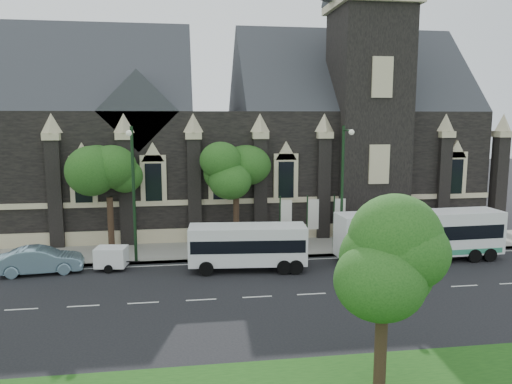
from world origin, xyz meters
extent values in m
plane|color=black|center=(0.00, 0.00, 0.00)|extent=(160.00, 160.00, 0.00)
cube|color=gray|center=(0.00, 9.50, 0.07)|extent=(80.00, 5.00, 0.15)
cube|color=black|center=(4.00, 19.50, 5.00)|extent=(40.00, 15.00, 10.00)
cube|color=#32353B|center=(-8.00, 19.50, 10.00)|extent=(16.00, 15.00, 15.00)
cube|color=#32353B|center=(14.00, 19.50, 10.00)|extent=(20.00, 15.00, 15.00)
cube|color=#32353B|center=(-4.00, 15.00, 10.00)|extent=(6.00, 6.00, 6.00)
cube|color=black|center=(14.00, 13.50, 9.00)|extent=(5.50, 5.50, 18.00)
cube|color=#CBB892|center=(14.00, 13.50, 18.20)|extent=(6.20, 6.20, 0.60)
cube|color=#CBB892|center=(4.00, 11.96, 3.20)|extent=(40.00, 0.22, 0.40)
cube|color=#CBB892|center=(4.00, 11.96, 0.60)|extent=(40.00, 0.25, 1.20)
cube|color=black|center=(2.00, 11.82, 4.80)|extent=(1.20, 0.12, 2.80)
cylinder|color=black|center=(6.00, -9.50, 1.54)|extent=(0.44, 0.44, 3.08)
sphere|color=#1C4916|center=(6.00, -9.50, 4.48)|extent=(3.20, 3.20, 3.20)
sphere|color=#1C4916|center=(6.60, -8.90, 5.08)|extent=(2.40, 2.40, 2.40)
cylinder|color=black|center=(3.00, 10.50, 1.98)|extent=(0.44, 0.44, 3.96)
sphere|color=#1C4916|center=(3.00, 10.50, 5.64)|extent=(3.84, 3.84, 3.84)
sphere|color=#1C4916|center=(3.72, 11.22, 6.36)|extent=(2.88, 2.88, 2.88)
cylinder|color=black|center=(-6.00, 10.50, 1.98)|extent=(0.44, 0.44, 3.96)
sphere|color=#1C4916|center=(-6.00, 10.50, 5.57)|extent=(3.68, 3.68, 3.68)
sphere|color=#1C4916|center=(-5.31, 11.19, 6.26)|extent=(2.76, 2.76, 2.76)
cylinder|color=black|center=(10.00, 7.30, 4.50)|extent=(0.20, 0.20, 9.00)
cylinder|color=black|center=(10.00, 6.50, 8.70)|extent=(0.10, 1.60, 0.10)
sphere|color=silver|center=(10.00, 5.70, 8.60)|extent=(0.36, 0.36, 0.36)
cylinder|color=black|center=(-4.00, 7.30, 4.50)|extent=(0.20, 0.20, 9.00)
cylinder|color=black|center=(-4.00, 6.50, 8.70)|extent=(0.10, 1.60, 0.10)
sphere|color=silver|center=(-4.00, 5.70, 8.60)|extent=(0.36, 0.36, 0.36)
cylinder|color=black|center=(6.00, 9.00, 2.00)|extent=(0.10, 0.10, 4.00)
cube|color=white|center=(6.45, 9.00, 2.60)|extent=(0.80, 0.04, 2.20)
cylinder|color=black|center=(8.00, 9.00, 2.00)|extent=(0.10, 0.10, 4.00)
cube|color=white|center=(8.45, 9.00, 2.60)|extent=(0.80, 0.04, 2.20)
cylinder|color=black|center=(10.00, 9.00, 2.00)|extent=(0.10, 0.10, 4.00)
cube|color=white|center=(10.45, 9.00, 2.60)|extent=(0.80, 0.04, 2.20)
cube|color=white|center=(14.79, 5.24, 1.88)|extent=(11.41, 2.83, 2.85)
cube|color=black|center=(14.79, 5.24, 2.05)|extent=(10.96, 2.85, 0.92)
cube|color=#318765|center=(14.79, 5.24, 0.75)|extent=(10.96, 2.84, 0.35)
cylinder|color=black|center=(10.88, 3.90, 0.45)|extent=(0.91, 0.32, 0.90)
cylinder|color=black|center=(10.78, 6.25, 0.45)|extent=(0.91, 0.32, 0.90)
cylinder|color=black|center=(18.23, 4.21, 0.45)|extent=(0.91, 0.32, 0.90)
cylinder|color=black|center=(18.13, 6.56, 0.45)|extent=(0.91, 0.32, 0.90)
cylinder|color=black|center=(19.36, 4.25, 0.45)|extent=(0.91, 0.32, 0.90)
cylinder|color=black|center=(19.26, 6.61, 0.45)|extent=(0.91, 0.32, 0.90)
cube|color=white|center=(3.11, 4.89, 1.64)|extent=(7.50, 2.94, 2.38)
cube|color=black|center=(3.11, 4.89, 1.75)|extent=(7.21, 2.96, 0.79)
cylinder|color=black|center=(0.46, 3.97, 0.45)|extent=(0.92, 0.36, 0.90)
cylinder|color=black|center=(0.66, 6.27, 0.45)|extent=(0.92, 0.36, 0.90)
cylinder|color=black|center=(5.20, 3.55, 0.45)|extent=(0.92, 0.36, 0.90)
cylinder|color=black|center=(5.40, 5.84, 0.45)|extent=(0.92, 0.36, 0.90)
cylinder|color=black|center=(5.93, 3.49, 0.45)|extent=(0.92, 0.36, 0.90)
cylinder|color=black|center=(6.13, 5.78, 0.45)|extent=(0.92, 0.36, 0.90)
cube|color=white|center=(-5.41, 6.10, 0.85)|extent=(2.05, 1.65, 1.22)
cylinder|color=black|center=(-5.51, 5.40, 0.26)|extent=(0.55, 0.26, 0.53)
cylinder|color=black|center=(-5.32, 6.79, 0.26)|extent=(0.55, 0.26, 0.53)
cylinder|color=black|center=(-4.20, 5.93, 0.52)|extent=(1.13, 0.23, 0.08)
imported|color=#789BAD|center=(-9.64, 5.99, 0.83)|extent=(5.18, 2.29, 1.65)
camera|label=1|loc=(-0.75, -25.13, 9.58)|focal=34.71mm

